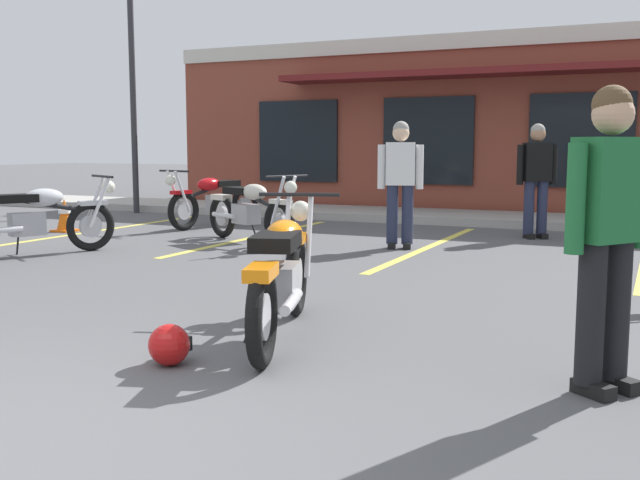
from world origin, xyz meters
name	(u,v)px	position (x,y,z in m)	size (l,w,h in m)	color
ground_plane	(299,303)	(0.00, 3.62, 0.00)	(80.00, 80.00, 0.00)	#515154
sidewalk_kerb	(487,218)	(0.00, 11.18, 0.07)	(22.00, 1.80, 0.14)	#A8A59E
brick_storefront_building	(529,128)	(0.00, 15.36, 1.75)	(14.25, 7.15, 3.49)	brown
painted_stall_lines	(429,247)	(0.00, 7.58, 0.00)	(10.86, 4.80, 0.01)	#DBCC4C
motorcycle_foreground_classic	(282,273)	(0.42, 2.53, 0.46)	(0.99, 2.04, 0.98)	black
motorcycle_red_sportbike	(250,210)	(-2.42, 6.97, 0.46)	(1.95, 1.21, 0.98)	black
motorcycle_silver_naked	(35,218)	(-4.20, 4.78, 0.46)	(1.23, 1.94, 0.98)	black
motorcycle_blue_standard	(214,199)	(-3.99, 8.50, 0.46)	(0.79, 2.09, 0.98)	black
person_in_black_shirt	(537,174)	(1.14, 9.16, 0.95)	(0.57, 0.41, 1.68)	black
person_in_shorts_foreground	(608,221)	(2.57, 2.22, 0.95)	(0.44, 0.54, 1.68)	black
person_near_building	(400,177)	(-0.32, 7.30, 0.95)	(0.60, 0.36, 1.68)	black
helmet_on_pavement	(169,345)	(0.10, 1.63, 0.13)	(0.26, 0.26, 0.26)	#B71414
traffic_cone	(65,215)	(-5.79, 6.94, 0.26)	(0.34, 0.34, 0.53)	orange
parking_lot_lamp_post	(128,35)	(-6.88, 9.98, 3.51)	(0.24, 0.76, 5.50)	#2D2D33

